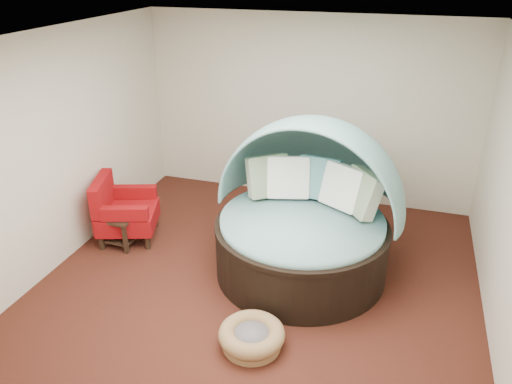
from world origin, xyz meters
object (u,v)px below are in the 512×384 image
(pet_basket, at_px, (252,336))
(canopy_daybed, at_px, (306,204))
(red_armchair, at_px, (123,211))
(side_table, at_px, (121,225))

(pet_basket, bearing_deg, canopy_daybed, 83.06)
(pet_basket, xyz_separation_m, red_armchair, (-2.30, 1.50, 0.29))
(side_table, bearing_deg, canopy_daybed, 4.68)
(red_armchair, bearing_deg, canopy_daybed, -17.64)
(canopy_daybed, bearing_deg, pet_basket, -90.05)
(side_table, bearing_deg, pet_basket, -30.56)
(pet_basket, relative_size, side_table, 1.39)
(red_armchair, relative_size, side_table, 1.99)
(red_armchair, bearing_deg, side_table, -90.65)
(canopy_daybed, xyz_separation_m, red_armchair, (-2.49, -0.03, -0.47))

